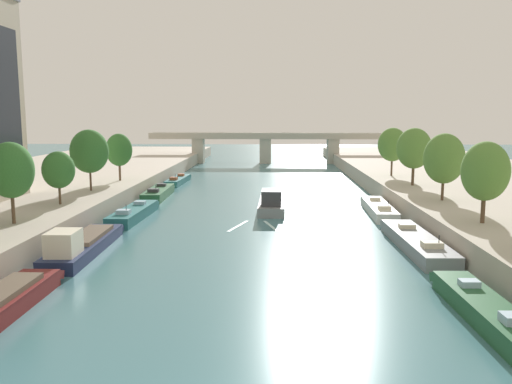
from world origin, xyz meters
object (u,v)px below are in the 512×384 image
object	(u,v)px
bridge_far	(265,144)
moored_boat_left_upstream	(134,213)
moored_boat_left_midway	(159,193)
moored_boat_right_midway	(378,208)
tree_right_distant	(414,148)
tree_left_midway	(119,150)
moored_boat_left_far	(178,180)
tree_left_second	(11,170)
tree_right_second	(485,171)
tree_right_far	(444,159)
tree_left_by_lamp	(89,151)
barge_midriver	(272,200)
moored_boat_right_far	(416,242)
tree_right_past_mid	(392,145)
moored_boat_left_downstream	(82,244)
moored_boat_right_lone	(484,309)
tree_left_end_of_row	(58,170)

from	to	relation	value
bridge_far	moored_boat_left_upstream	bearing A→B (deg)	-101.23
bridge_far	moored_boat_left_midway	bearing A→B (deg)	-104.80
moored_boat_right_midway	tree_right_distant	world-z (taller)	tree_right_distant
moored_boat_right_midway	tree_left_midway	bearing A→B (deg)	162.23
moored_boat_left_far	tree_left_second	xyz separation A→B (m)	(-5.97, -47.46, 6.67)
tree_right_second	tree_right_far	xyz separation A→B (m)	(0.42, 12.57, 0.09)
moored_boat_left_midway	tree_left_by_lamp	bearing A→B (deg)	-119.57
barge_midriver	tree_left_by_lamp	world-z (taller)	tree_left_by_lamp
moored_boat_left_upstream	tree_left_midway	xyz separation A→B (m)	(-5.96, 15.32, 6.32)
tree_right_second	moored_boat_right_midway	bearing A→B (deg)	107.12
moored_boat_left_midway	moored_boat_right_far	size ratio (longest dim) A/B	0.83
tree_left_by_lamp	tree_right_past_mid	xyz separation A→B (m)	(41.43, 17.81, -0.08)
bridge_far	moored_boat_left_far	bearing A→B (deg)	-110.34
moored_boat_left_downstream	tree_left_midway	bearing A→B (deg)	100.28
tree_left_by_lamp	bridge_far	bearing A→B (deg)	72.60
moored_boat_right_far	tree_right_distant	world-z (taller)	tree_right_distant
tree_right_far	barge_midriver	bearing A→B (deg)	153.49
moored_boat_left_midway	tree_left_midway	xyz separation A→B (m)	(-5.43, -0.58, 6.28)
tree_right_second	tree_right_past_mid	bearing A→B (deg)	89.85
moored_boat_right_far	moored_boat_right_midway	bearing A→B (deg)	89.96
moored_boat_left_far	tree_left_midway	world-z (taller)	tree_left_midway
tree_right_distant	moored_boat_right_lone	bearing A→B (deg)	-98.78
moored_boat_left_downstream	tree_right_second	size ratio (longest dim) A/B	2.12
moored_boat_left_downstream	moored_boat_left_midway	world-z (taller)	moored_boat_left_downstream
moored_boat_right_far	tree_right_second	xyz separation A→B (m)	(5.54, -0.65, 6.46)
moored_boat_left_upstream	moored_boat_right_midway	bearing A→B (deg)	7.98
moored_boat_right_far	tree_right_past_mid	distance (m)	37.12
barge_midriver	moored_boat_left_upstream	xyz separation A→B (m)	(-16.10, -8.18, -0.27)
moored_boat_right_lone	tree_left_second	size ratio (longest dim) A/B	1.82
tree_left_midway	tree_left_by_lamp	bearing A→B (deg)	-94.07
moored_boat_right_midway	bridge_far	size ratio (longest dim) A/B	0.25
moored_boat_left_upstream	moored_boat_right_lone	xyz separation A→B (m)	(28.67, -30.00, 0.01)
moored_boat_left_upstream	tree_left_midway	bearing A→B (deg)	111.27
moored_boat_right_far	moored_boat_right_midway	distance (m)	17.29
moored_boat_left_downstream	tree_right_second	xyz separation A→B (m)	(34.91, 2.25, 6.21)
moored_boat_right_far	tree_left_end_of_row	world-z (taller)	tree_left_end_of_row
moored_boat_left_far	tree_left_second	distance (m)	48.30
tree_left_second	tree_left_end_of_row	xyz separation A→B (m)	(0.02, 10.15, -1.02)
tree_right_far	bridge_far	world-z (taller)	tree_right_far
moored_boat_right_far	tree_left_second	size ratio (longest dim) A/B	2.24
moored_boat_left_far	tree_right_distant	distance (m)	41.75
moored_boat_left_downstream	moored_boat_left_midway	size ratio (longest dim) A/B	1.14
moored_boat_right_far	tree_right_past_mid	size ratio (longest dim) A/B	2.14
moored_boat_right_far	tree_right_past_mid	bearing A→B (deg)	81.13
moored_boat_left_far	moored_boat_right_midway	world-z (taller)	moored_boat_right_midway
moored_boat_left_upstream	tree_right_second	size ratio (longest dim) A/B	1.91
tree_left_end_of_row	tree_right_distant	size ratio (longest dim) A/B	0.73
moored_boat_left_far	moored_boat_right_midway	bearing A→B (deg)	-43.35
tree_left_by_lamp	tree_left_end_of_row	bearing A→B (deg)	-88.74
tree_right_far	bridge_far	distance (m)	76.20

